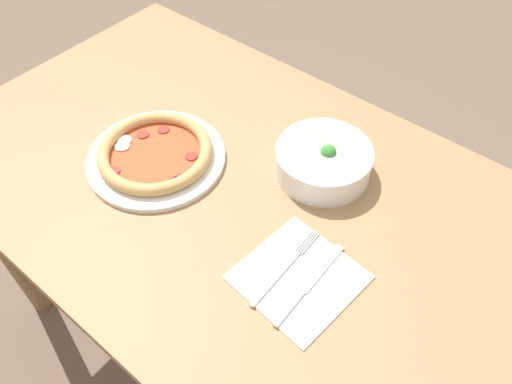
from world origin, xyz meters
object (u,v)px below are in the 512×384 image
Objects in this scene: bowl at (323,159)px; knife at (307,287)px; pizza at (155,154)px; fork at (285,268)px.

bowl reaches higher than knife.
bowl is at bearing 33.66° from pizza.
knife is (0.42, -0.05, -0.01)m from pizza.
pizza is 1.48× the size of bowl.
knife is at bearing -98.30° from fork.
bowl is (0.29, 0.19, 0.02)m from pizza.
fork is (0.37, -0.04, -0.01)m from pizza.
knife is (0.14, -0.24, -0.03)m from bowl.
knife is at bearing -60.82° from bowl.
fork is (0.08, -0.24, -0.03)m from bowl.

